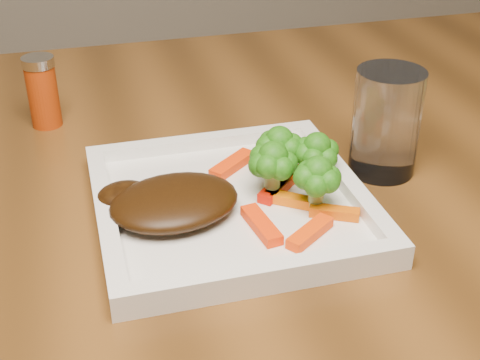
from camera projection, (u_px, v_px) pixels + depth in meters
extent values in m
cube|color=white|center=(231.00, 207.00, 0.69)|extent=(0.27, 0.27, 0.01)
ellipsoid|color=#311B07|center=(174.00, 202.00, 0.66)|extent=(0.14, 0.12, 0.03)
cube|color=#FF3F04|center=(310.00, 233.00, 0.63)|extent=(0.06, 0.05, 0.01)
cube|color=#DC5603|center=(334.00, 212.00, 0.66)|extent=(0.05, 0.03, 0.01)
cube|color=#FF3504|center=(261.00, 225.00, 0.64)|extent=(0.03, 0.06, 0.01)
cube|color=#FF1E04|center=(315.00, 167.00, 0.73)|extent=(0.05, 0.02, 0.01)
cube|color=#FF3704|center=(232.00, 164.00, 0.74)|extent=(0.06, 0.05, 0.01)
cube|color=orange|center=(295.00, 201.00, 0.67)|extent=(0.05, 0.04, 0.01)
cube|color=red|center=(276.00, 188.00, 0.70)|extent=(0.05, 0.05, 0.01)
cylinder|color=#A03008|center=(43.00, 92.00, 0.84)|extent=(0.04, 0.04, 0.09)
cylinder|color=silver|center=(386.00, 122.00, 0.73)|extent=(0.10, 0.10, 0.12)
cube|color=red|center=(281.00, 187.00, 0.70)|extent=(0.04, 0.04, 0.01)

